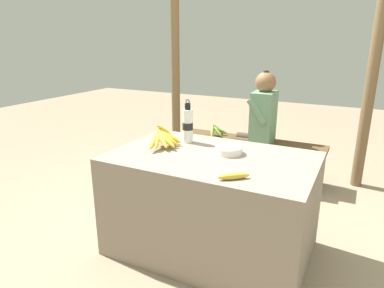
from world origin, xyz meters
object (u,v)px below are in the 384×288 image
at_px(loose_banana_front, 234,176).
at_px(support_post_near, 175,42).
at_px(banana_bunch_ripe, 163,137).
at_px(wooden_bench, 249,146).
at_px(serving_bowl, 229,150).
at_px(water_bottle, 188,125).
at_px(support_post_far, 377,44).
at_px(banana_bunch_green, 216,130).
at_px(seated_vendor, 259,119).

relative_size(loose_banana_front, support_post_near, 0.06).
xyz_separation_m(banana_bunch_ripe, wooden_bench, (0.20, 1.35, -0.41)).
bearing_deg(serving_bowl, water_bottle, 162.83).
xyz_separation_m(banana_bunch_ripe, support_post_far, (1.23, 1.63, 0.60)).
bearing_deg(banana_bunch_green, banana_bunch_ripe, -82.62).
relative_size(wooden_bench, seated_vendor, 1.36).
distance_m(seated_vendor, support_post_near, 1.37).
bearing_deg(loose_banana_front, banana_bunch_green, 115.88).
relative_size(water_bottle, support_post_near, 0.11).
bearing_deg(banana_bunch_green, support_post_near, 156.27).
relative_size(water_bottle, support_post_far, 0.11).
height_order(serving_bowl, loose_banana_front, serving_bowl).
bearing_deg(wooden_bench, banana_bunch_green, -179.44).
bearing_deg(banana_bunch_ripe, loose_banana_front, -26.93).
distance_m(water_bottle, wooden_bench, 1.27).
height_order(water_bottle, wooden_bench, water_bottle).
xyz_separation_m(wooden_bench, support_post_far, (1.03, 0.28, 1.02)).
xyz_separation_m(banana_bunch_ripe, water_bottle, (0.10, 0.17, 0.06)).
bearing_deg(support_post_near, banana_bunch_ripe, -63.12).
xyz_separation_m(banana_bunch_ripe, loose_banana_front, (0.63, -0.32, -0.05)).
xyz_separation_m(banana_bunch_green, support_post_far, (1.40, 0.29, 0.89)).
xyz_separation_m(serving_bowl, seated_vendor, (-0.16, 1.25, -0.08)).
distance_m(seated_vendor, support_post_far, 1.22).
distance_m(banana_bunch_ripe, serving_bowl, 0.47).
height_order(banana_bunch_green, support_post_far, support_post_far).
relative_size(banana_bunch_green, support_post_near, 0.11).
height_order(banana_bunch_green, support_post_near, support_post_near).
xyz_separation_m(seated_vendor, banana_bunch_green, (-0.47, 0.03, -0.17)).
relative_size(banana_bunch_ripe, support_post_near, 0.13).
bearing_deg(seated_vendor, support_post_far, -163.70).
distance_m(water_bottle, support_post_near, 1.81).
distance_m(loose_banana_front, banana_bunch_green, 1.86).
bearing_deg(water_bottle, banana_bunch_ripe, -119.66).
xyz_separation_m(water_bottle, banana_bunch_green, (-0.27, 1.17, -0.34)).
relative_size(loose_banana_front, support_post_far, 0.06).
height_order(serving_bowl, banana_bunch_green, serving_bowl).
bearing_deg(water_bottle, serving_bowl, -17.17).
height_order(banana_bunch_ripe, loose_banana_front, banana_bunch_ripe).
distance_m(seated_vendor, banana_bunch_green, 0.50).
xyz_separation_m(serving_bowl, wooden_bench, (-0.26, 1.28, -0.37)).
xyz_separation_m(loose_banana_front, banana_bunch_green, (-0.81, 1.66, -0.24)).
height_order(serving_bowl, support_post_far, support_post_far).
bearing_deg(support_post_far, wooden_bench, -164.60).
height_order(serving_bowl, water_bottle, water_bottle).
bearing_deg(serving_bowl, loose_banana_front, -65.71).
bearing_deg(support_post_far, water_bottle, -127.84).
distance_m(banana_bunch_ripe, support_post_far, 2.13).
relative_size(water_bottle, seated_vendor, 0.28).
height_order(water_bottle, support_post_near, support_post_near).
bearing_deg(support_post_far, banana_bunch_ripe, -127.04).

